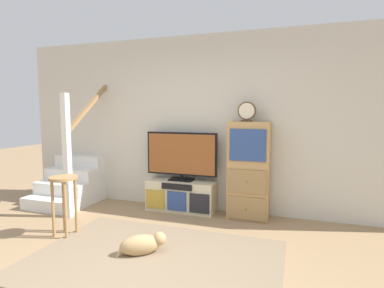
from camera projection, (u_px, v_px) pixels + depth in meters
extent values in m
cube|color=beige|center=(205.00, 124.00, 4.84)|extent=(6.40, 0.12, 2.70)
cube|color=#847056|center=(154.00, 259.00, 3.23)|extent=(2.60, 1.80, 0.01)
cube|color=beige|center=(181.00, 196.00, 4.81)|extent=(1.07, 0.36, 0.48)
cube|color=#B79333|center=(155.00, 199.00, 4.74)|extent=(0.30, 0.02, 0.29)
cube|color=#2D4784|center=(177.00, 201.00, 4.63)|extent=(0.30, 0.02, 0.29)
cube|color=#232328|center=(199.00, 204.00, 4.52)|extent=(0.30, 0.02, 0.29)
cube|color=black|center=(177.00, 187.00, 4.61)|extent=(0.48, 0.02, 0.09)
cube|color=black|center=(182.00, 179.00, 4.80)|extent=(0.36, 0.22, 0.02)
cylinder|color=black|center=(182.00, 177.00, 4.79)|extent=(0.05, 0.05, 0.06)
cube|color=black|center=(181.00, 154.00, 4.75)|extent=(1.13, 0.05, 0.66)
cube|color=brown|center=(181.00, 154.00, 4.73)|extent=(1.08, 0.01, 0.61)
cube|color=tan|center=(249.00, 170.00, 4.43)|extent=(0.58, 0.34, 1.40)
cube|color=#9C7949|center=(246.00, 208.00, 4.32)|extent=(0.53, 0.02, 0.32)
sphere|color=olive|center=(246.00, 209.00, 4.30)|extent=(0.03, 0.03, 0.03)
cube|color=#9C7949|center=(247.00, 181.00, 4.28)|extent=(0.53, 0.02, 0.32)
sphere|color=olive|center=(247.00, 182.00, 4.26)|extent=(0.03, 0.03, 0.03)
cube|color=#2D4784|center=(248.00, 145.00, 4.22)|extent=(0.49, 0.02, 0.44)
cube|color=#4C3823|center=(247.00, 121.00, 4.35)|extent=(0.15, 0.08, 0.02)
cylinder|color=brown|center=(247.00, 111.00, 4.34)|extent=(0.26, 0.04, 0.26)
cylinder|color=beige|center=(247.00, 111.00, 4.31)|extent=(0.22, 0.01, 0.22)
cube|color=white|center=(49.00, 205.00, 4.82)|extent=(0.90, 0.26, 0.19)
cube|color=white|center=(61.00, 194.00, 5.05)|extent=(0.90, 0.26, 0.38)
cube|color=white|center=(71.00, 185.00, 5.28)|extent=(0.90, 0.26, 0.57)
cube|color=white|center=(81.00, 177.00, 5.52)|extent=(0.90, 0.26, 0.76)
cube|color=white|center=(90.00, 169.00, 5.75)|extent=(0.90, 0.26, 0.95)
cube|color=white|center=(67.00, 156.00, 4.45)|extent=(0.09, 0.09, 1.80)
cube|color=#9E7547|center=(93.00, 101.00, 4.97)|extent=(0.06, 1.33, 0.99)
cylinder|color=#A37A4C|center=(53.00, 209.00, 3.79)|extent=(0.04, 0.04, 0.71)
cylinder|color=#A37A4C|center=(65.00, 210.00, 3.73)|extent=(0.04, 0.04, 0.71)
cylinder|color=#A37A4C|center=(64.00, 204.00, 3.97)|extent=(0.04, 0.04, 0.71)
cylinder|color=#A37A4C|center=(76.00, 206.00, 3.91)|extent=(0.04, 0.04, 0.71)
cylinder|color=#A37A4C|center=(63.00, 178.00, 3.81)|extent=(0.34, 0.34, 0.03)
ellipsoid|color=tan|center=(140.00, 245.00, 3.33)|extent=(0.47, 0.42, 0.22)
sphere|color=tan|center=(159.00, 239.00, 3.39)|extent=(0.15, 0.15, 0.15)
cylinder|color=tan|center=(120.00, 250.00, 3.28)|extent=(0.10, 0.09, 0.16)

